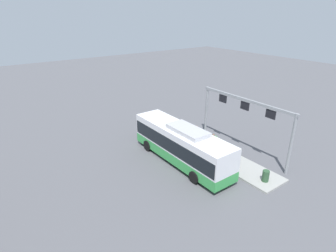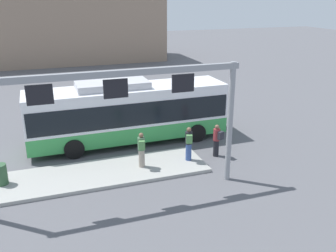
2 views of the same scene
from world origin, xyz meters
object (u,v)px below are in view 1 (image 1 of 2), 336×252
person_boarding (197,133)px  bus_main (181,143)px  person_waiting_mid (213,141)px  person_waiting_near (184,130)px  trash_bin (266,176)px

person_boarding → bus_main: bearing=46.8°
bus_main → person_waiting_mid: (-0.28, -3.58, -0.76)m
bus_main → person_waiting_near: size_ratio=6.40×
person_boarding → person_waiting_mid: bearing=106.6°
person_waiting_mid → trash_bin: (-6.01, 0.36, -0.44)m
person_boarding → person_waiting_near: (1.64, 0.29, -0.16)m
bus_main → person_boarding: (2.04, -3.62, -0.76)m
trash_bin → person_waiting_mid: bearing=-3.4°
person_boarding → person_waiting_mid: (-2.32, 0.03, 0.00)m
person_boarding → trash_bin: person_boarding is taller
bus_main → person_boarding: 4.22m
bus_main → person_waiting_mid: 3.67m
person_waiting_mid → person_boarding: bearing=-80.2°
bus_main → trash_bin: bus_main is taller
person_boarding → trash_bin: size_ratio=1.86×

